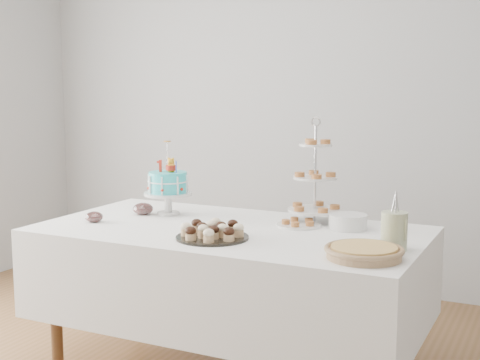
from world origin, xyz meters
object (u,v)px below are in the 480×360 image
at_px(pie, 364,251).
at_px(jam_bowl_b, 143,209).
at_px(cupcake_tray, 212,231).
at_px(tiered_stand, 315,178).
at_px(table, 230,272).
at_px(plate_stack, 348,222).
at_px(pastry_plate, 299,223).
at_px(jam_bowl_a, 94,217).
at_px(utensil_pitcher, 394,229).
at_px(birthday_cake, 168,195).

xyz_separation_m(pie, jam_bowl_b, (-1.36, 0.39, 0.00)).
relative_size(cupcake_tray, tiered_stand, 0.62).
height_order(table, tiered_stand, tiered_stand).
xyz_separation_m(cupcake_tray, jam_bowl_b, (-0.62, 0.34, -0.01)).
relative_size(plate_stack, pastry_plate, 0.84).
xyz_separation_m(table, jam_bowl_b, (-0.59, 0.11, 0.26)).
distance_m(plate_stack, jam_bowl_b, 1.14).
relative_size(tiered_stand, jam_bowl_b, 4.92).
bearing_deg(tiered_stand, jam_bowl_b, -165.19).
bearing_deg(table, pie, -20.10).
distance_m(tiered_stand, plate_stack, 0.31).
height_order(pie, jam_bowl_a, jam_bowl_a).
relative_size(table, cupcake_tray, 5.60).
height_order(pastry_plate, jam_bowl_a, jam_bowl_a).
bearing_deg(pie, jam_bowl_b, 164.16).
height_order(tiered_stand, jam_bowl_a, tiered_stand).
height_order(cupcake_tray, utensil_pitcher, utensil_pitcher).
bearing_deg(plate_stack, table, -155.56).
distance_m(cupcake_tray, plate_stack, 0.70).
height_order(tiered_stand, pastry_plate, tiered_stand).
distance_m(jam_bowl_a, jam_bowl_b, 0.30).
xyz_separation_m(tiered_stand, jam_bowl_b, (-0.92, -0.24, -0.20)).
relative_size(table, birthday_cake, 4.71).
bearing_deg(pastry_plate, cupcake_tray, -121.58).
distance_m(pie, jam_bowl_b, 1.41).
xyz_separation_m(birthday_cake, pie, (1.23, -0.44, -0.08)).
distance_m(pastry_plate, jam_bowl_a, 1.07).
relative_size(birthday_cake, jam_bowl_a, 4.35).
distance_m(pastry_plate, jam_bowl_b, 0.89).
distance_m(birthday_cake, jam_bowl_a, 0.43).
height_order(cupcake_tray, pie, cupcake_tray).
relative_size(cupcake_tray, jam_bowl_a, 3.66).
height_order(table, birthday_cake, birthday_cake).
relative_size(pie, utensil_pitcher, 1.29).
height_order(table, plate_stack, plate_stack).
bearing_deg(pastry_plate, plate_stack, 11.25).
bearing_deg(tiered_stand, birthday_cake, -166.93).
height_order(table, pastry_plate, pastry_plate).
bearing_deg(cupcake_tray, tiered_stand, 63.27).
relative_size(pastry_plate, jam_bowl_a, 2.42).
height_order(pie, jam_bowl_b, jam_bowl_b).
bearing_deg(utensil_pitcher, pie, -88.52).
relative_size(birthday_cake, utensil_pitcher, 1.59).
bearing_deg(tiered_stand, pie, -54.87).
xyz_separation_m(table, utensil_pitcher, (0.84, -0.08, 0.32)).
bearing_deg(tiered_stand, utensil_pitcher, -39.55).
bearing_deg(plate_stack, pastry_plate, -168.75).
distance_m(table, jam_bowl_b, 0.66).
relative_size(table, jam_bowl_a, 20.51).
relative_size(plate_stack, utensil_pitcher, 0.74).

